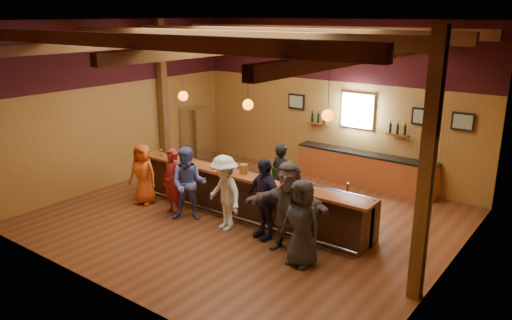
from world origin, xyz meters
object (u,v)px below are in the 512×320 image
object	(u,v)px
customer_white	(224,193)
bartender	(282,177)
stainless_fridge	(196,135)
customer_redvest	(172,182)
bottle_a	(276,174)
customer_orange	(143,174)
back_bar_cabinet	(364,169)
customer_brown	(288,207)
ice_bucket	(244,169)
customer_denim	(189,184)
customer_dark	(301,223)
bar_counter	(253,195)
customer_navy	(264,199)

from	to	relation	value
customer_white	bartender	xyz separation A→B (m)	(0.36, 1.72, -0.02)
stainless_fridge	customer_redvest	bearing A→B (deg)	-54.23
customer_white	bottle_a	size ratio (longest dim) A/B	5.38
customer_orange	stainless_fridge	bearing A→B (deg)	96.79
back_bar_cabinet	customer_redvest	world-z (taller)	customer_redvest
customer_brown	stainless_fridge	bearing A→B (deg)	133.48
customer_brown	bartender	bearing A→B (deg)	111.57
ice_bucket	bottle_a	bearing A→B (deg)	5.88
customer_denim	customer_white	bearing A→B (deg)	-29.68
bartender	ice_bucket	bearing A→B (deg)	79.77
stainless_fridge	customer_dark	world-z (taller)	stainless_fridge
bar_counter	customer_orange	xyz separation A→B (m)	(-2.71, -0.98, 0.25)
stainless_fridge	customer_white	distance (m)	5.31
customer_orange	customer_redvest	world-z (taller)	customer_redvest
customer_white	customer_navy	size ratio (longest dim) A/B	0.96
customer_brown	bartender	xyz separation A→B (m)	(-1.31, 1.73, -0.11)
customer_denim	bartender	world-z (taller)	customer_denim
customer_redvest	customer_dark	xyz separation A→B (m)	(3.78, -0.33, 0.05)
bartender	customer_white	bearing A→B (deg)	88.26
bar_counter	customer_white	size ratio (longest dim) A/B	3.69
bar_counter	customer_denim	size ratio (longest dim) A/B	3.62
stainless_fridge	bartender	distance (m)	4.74
customer_denim	customer_redvest	bearing A→B (deg)	145.02
bar_counter	bartender	world-z (taller)	bartender
customer_orange	customer_dark	xyz separation A→B (m)	(4.88, -0.37, 0.08)
customer_dark	ice_bucket	world-z (taller)	customer_dark
back_bar_cabinet	customer_dark	bearing A→B (deg)	-78.67
customer_denim	ice_bucket	distance (m)	1.32
customer_white	customer_dark	xyz separation A→B (m)	(2.22, -0.39, -0.00)
stainless_fridge	customer_denim	world-z (taller)	stainless_fridge
bottle_a	customer_navy	bearing A→B (deg)	-78.33
customer_redvest	customer_navy	xyz separation A→B (m)	(2.52, 0.23, 0.08)
customer_redvest	stainless_fridge	bearing A→B (deg)	132.73
back_bar_cabinet	customer_white	size ratio (longest dim) A/B	2.34
customer_white	customer_denim	bearing A→B (deg)	-157.02
customer_white	ice_bucket	size ratio (longest dim) A/B	7.62
bar_counter	customer_brown	world-z (taller)	customer_brown
back_bar_cabinet	customer_dark	distance (m)	5.04
customer_navy	bartender	xyz separation A→B (m)	(-0.60, 1.55, -0.06)
back_bar_cabinet	stainless_fridge	size ratio (longest dim) A/B	2.22
bar_counter	bartender	xyz separation A→B (m)	(0.31, 0.75, 0.31)
customer_redvest	customer_brown	xyz separation A→B (m)	(3.23, 0.05, 0.13)
back_bar_cabinet	customer_orange	size ratio (longest dim) A/B	2.60
customer_navy	customer_brown	world-z (taller)	customer_brown
customer_orange	customer_navy	distance (m)	3.62
bartender	bottle_a	xyz separation A→B (m)	(0.47, -0.92, 0.40)
bottle_a	back_bar_cabinet	bearing A→B (deg)	83.85
customer_navy	customer_dark	xyz separation A→B (m)	(1.26, -0.55, -0.04)
customer_orange	ice_bucket	xyz separation A→B (m)	(2.64, 0.73, 0.45)
back_bar_cabinet	bar_counter	bearing A→B (deg)	-108.34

